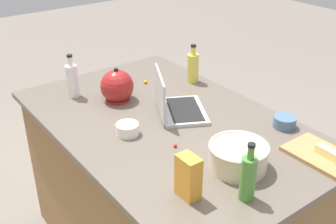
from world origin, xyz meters
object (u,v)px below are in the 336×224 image
object	(u,v)px
bottle_oil	(193,67)
ramekin_medium	(285,122)
laptop	(175,105)
bottle_vinegar	(72,80)
bottle_olive	(248,177)
kettle	(117,86)
butter_stick_left	(328,153)
ramekin_small	(128,129)
candy_bag	(188,177)
cutting_board	(322,155)
mixing_bowl_large	(238,156)

from	to	relation	value
bottle_oil	ramekin_medium	size ratio (longest dim) A/B	2.12
laptop	ramekin_medium	world-z (taller)	laptop
laptop	bottle_vinegar	size ratio (longest dim) A/B	1.56
bottle_vinegar	bottle_olive	bearing A→B (deg)	-173.99
kettle	butter_stick_left	bearing A→B (deg)	-158.32
ramekin_small	candy_bag	bearing A→B (deg)	173.54
cutting_board	candy_bag	bearing A→B (deg)	76.86
laptop	mixing_bowl_large	xyz separation A→B (m)	(-0.53, 0.09, 0.01)
laptop	butter_stick_left	world-z (taller)	laptop
ramekin_small	mixing_bowl_large	bearing A→B (deg)	-156.14
candy_bag	bottle_vinegar	bearing A→B (deg)	-2.08
butter_stick_left	ramekin_small	xyz separation A→B (m)	(0.68, 0.56, -0.01)
candy_bag	laptop	bearing A→B (deg)	-33.58
bottle_olive	candy_bag	size ratio (longest dim) A/B	1.38
butter_stick_left	ramekin_medium	world-z (taller)	same
bottle_vinegar	cutting_board	xyz separation A→B (m)	(-1.19, -0.58, -0.09)
bottle_olive	ramekin_small	bearing A→B (deg)	9.10
ramekin_small	cutting_board	bearing A→B (deg)	-139.66
bottle_olive	laptop	bearing A→B (deg)	-16.30
ramekin_medium	ramekin_small	bearing A→B (deg)	58.42
cutting_board	ramekin_small	world-z (taller)	ramekin_small
laptop	kettle	distance (m)	0.35
laptop	candy_bag	distance (m)	0.66
kettle	cutting_board	bearing A→B (deg)	-157.81
mixing_bowl_large	kettle	size ratio (longest dim) A/B	1.15
bottle_vinegar	bottle_olive	size ratio (longest dim) A/B	1.03
butter_stick_left	ramekin_small	size ratio (longest dim) A/B	1.03
bottle_vinegar	mixing_bowl_large	bearing A→B (deg)	-166.89
bottle_vinegar	cutting_board	distance (m)	1.32
bottle_oil	bottle_olive	size ratio (longest dim) A/B	0.97
bottle_oil	ramekin_medium	world-z (taller)	bottle_oil
bottle_olive	mixing_bowl_large	bearing A→B (deg)	-35.92
bottle_vinegar	bottle_olive	xyz separation A→B (m)	(-1.18, -0.12, -0.00)
kettle	laptop	bearing A→B (deg)	-153.49
bottle_oil	kettle	world-z (taller)	bottle_oil
cutting_board	butter_stick_left	xyz separation A→B (m)	(-0.03, 0.00, 0.03)
mixing_bowl_large	bottle_olive	size ratio (longest dim) A/B	1.04
ramekin_medium	butter_stick_left	bearing A→B (deg)	164.74
bottle_oil	cutting_board	size ratio (longest dim) A/B	0.78
mixing_bowl_large	cutting_board	world-z (taller)	mixing_bowl_large
cutting_board	butter_stick_left	size ratio (longest dim) A/B	2.67
laptop	cutting_board	xyz separation A→B (m)	(-0.69, -0.25, -0.04)
mixing_bowl_large	ramekin_medium	world-z (taller)	mixing_bowl_large
bottle_oil	butter_stick_left	xyz separation A→B (m)	(-0.97, 0.08, -0.06)
bottle_oil	butter_stick_left	distance (m)	0.98
bottle_oil	bottle_vinegar	distance (m)	0.70
bottle_oil	laptop	bearing A→B (deg)	128.07
mixing_bowl_large	candy_bag	size ratio (longest dim) A/B	1.44
bottle_vinegar	ramekin_medium	distance (m)	1.13
bottle_vinegar	bottle_olive	distance (m)	1.19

